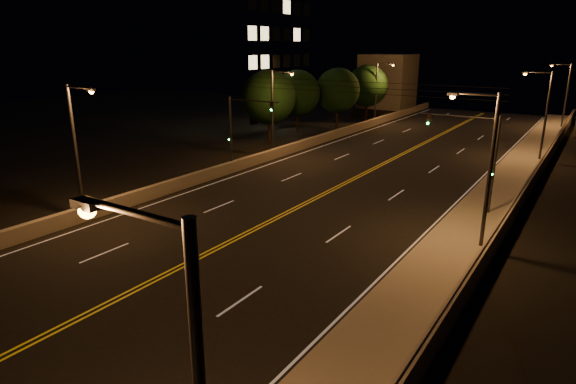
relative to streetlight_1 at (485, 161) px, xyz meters
The scene contains 22 objects.
road 12.55m from the streetlight_1, behind, with size 18.00×120.00×0.02m, color black.
sidewalk 4.95m from the streetlight_1, 114.29° to the right, with size 3.60×120.00×0.30m, color gray.
curb 5.60m from the streetlight_1, 149.00° to the right, with size 0.14×120.00×0.15m, color gray.
parapet_wall 4.39m from the streetlight_1, 58.25° to the right, with size 0.30×120.00×1.00m, color gray.
jersey_barrier 21.66m from the streetlight_1, behind, with size 0.45×120.00×0.92m, color gray.
distant_building_left 61.86m from the streetlight_1, 116.39° to the left, with size 8.00×8.00×8.96m, color gray.
parapet_rail 3.92m from the streetlight_1, 58.25° to the right, with size 0.06×0.06×120.00m, color black.
lane_markings 12.55m from the streetlight_1, behind, with size 17.32×116.00×0.00m.
streetlight_1 is the anchor object (origin of this frame).
streetlight_2 24.08m from the streetlight_1, 90.00° to the left, with size 2.55×0.28×8.22m.
streetlight_3 46.28m from the streetlight_1, 90.00° to the left, with size 2.55×0.28×8.22m.
streetlight_4 22.94m from the streetlight_1, 158.81° to the right, with size 2.55×0.28×8.22m.
streetlight_5 24.72m from the streetlight_1, 149.93° to the left, with size 2.55×0.28×8.22m.
streetlight_6 42.70m from the streetlight_1, 120.07° to the left, with size 2.55×0.28×8.22m.
traffic_signal_right 5.95m from the streetlight_1, 104.44° to the left, with size 5.11×0.31×6.37m.
traffic_signal_left 21.12m from the streetlight_1, 164.31° to the left, with size 5.11×0.31×6.37m.
overhead_wires 14.22m from the streetlight_1, 145.31° to the left, with size 22.00×0.03×0.83m.
building_tower 51.30m from the streetlight_1, 147.39° to the left, with size 24.00×15.00×27.87m.
tree_0 31.63m from the streetlight_1, 145.38° to the left, with size 5.83×5.83×7.90m.
tree_1 37.53m from the streetlight_1, 136.65° to the left, with size 5.59×5.59×7.58m.
tree_2 39.44m from the streetlight_1, 128.27° to the left, with size 5.67×5.67×7.69m.
tree_3 45.33m from the streetlight_1, 121.61° to the left, with size 5.79×5.79×7.84m.
Camera 1 is at (16.09, -3.55, 10.35)m, focal length 30.00 mm.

